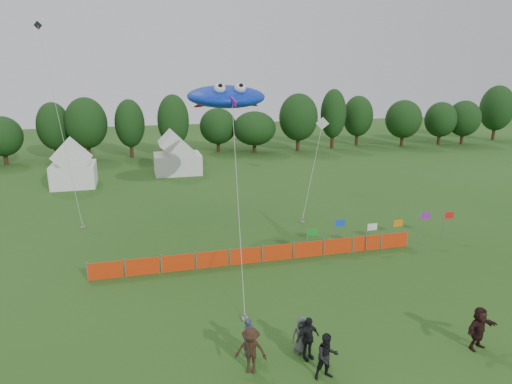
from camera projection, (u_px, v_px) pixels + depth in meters
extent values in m
plane|color=#234C16|center=(292.00, 347.00, 19.20)|extent=(160.00, 160.00, 0.00)
cylinder|color=#382314|center=(5.00, 157.00, 55.20)|extent=(0.50, 0.50, 1.91)
ellipsoid|color=black|center=(2.00, 136.00, 54.54)|extent=(4.61, 4.61, 4.30)
cylinder|color=#382314|center=(56.00, 150.00, 58.10)|extent=(0.50, 0.50, 2.38)
ellipsoid|color=black|center=(53.00, 126.00, 57.28)|extent=(4.09, 4.09, 5.35)
cylinder|color=#382314|center=(89.00, 149.00, 58.28)|extent=(0.50, 0.50, 2.57)
ellipsoid|color=black|center=(86.00, 123.00, 57.40)|extent=(5.20, 5.20, 5.79)
cylinder|color=#382314|center=(132.00, 148.00, 59.55)|extent=(0.50, 0.50, 2.46)
ellipsoid|color=black|center=(130.00, 123.00, 58.70)|extent=(3.78, 3.78, 5.55)
cylinder|color=#382314|center=(175.00, 147.00, 59.56)|extent=(0.50, 0.50, 2.66)
ellipsoid|color=black|center=(173.00, 121.00, 58.65)|extent=(4.05, 4.05, 5.99)
cylinder|color=#382314|center=(218.00, 145.00, 63.63)|extent=(0.50, 0.50, 1.98)
ellipsoid|color=black|center=(218.00, 126.00, 62.95)|extent=(5.06, 5.06, 4.46)
cylinder|color=#382314|center=(254.00, 146.00, 62.98)|extent=(0.50, 0.50, 1.86)
ellipsoid|color=black|center=(254.00, 128.00, 62.34)|extent=(5.86, 5.86, 4.18)
cylinder|color=#382314|center=(298.00, 142.00, 64.26)|extent=(0.50, 0.50, 2.62)
ellipsoid|color=black|center=(298.00, 117.00, 63.36)|extent=(5.41, 5.41, 5.89)
cylinder|color=#382314|center=(332.00, 139.00, 66.17)|extent=(0.50, 0.50, 2.78)
ellipsoid|color=black|center=(333.00, 114.00, 65.21)|extent=(3.67, 3.67, 6.26)
cylinder|color=#382314|center=(357.00, 137.00, 69.18)|extent=(0.50, 0.50, 2.42)
ellipsoid|color=black|center=(358.00, 116.00, 68.35)|extent=(4.46, 4.46, 5.44)
cylinder|color=#382314|center=(402.00, 139.00, 68.13)|extent=(0.50, 0.50, 2.24)
ellipsoid|color=black|center=(404.00, 119.00, 67.36)|extent=(5.26, 5.26, 5.03)
cylinder|color=#382314|center=(439.00, 138.00, 69.75)|extent=(0.50, 0.50, 2.10)
ellipsoid|color=black|center=(441.00, 120.00, 69.02)|extent=(4.74, 4.74, 4.73)
cylinder|color=#382314|center=(462.00, 137.00, 70.23)|extent=(0.50, 0.50, 2.16)
ellipsoid|color=black|center=(464.00, 118.00, 69.49)|extent=(4.88, 4.88, 4.87)
cylinder|color=#382314|center=(494.00, 131.00, 73.71)|extent=(0.50, 0.50, 2.85)
ellipsoid|color=black|center=(497.00, 108.00, 72.72)|extent=(5.19, 5.19, 6.42)
cube|color=white|center=(74.00, 175.00, 45.16)|extent=(4.11, 4.11, 2.26)
cube|color=silver|center=(178.00, 164.00, 50.56)|extent=(5.00, 4.00, 2.20)
cube|color=red|center=(105.00, 271.00, 25.29)|extent=(1.90, 0.06, 1.00)
cube|color=red|center=(142.00, 267.00, 25.78)|extent=(1.90, 0.06, 1.00)
cube|color=red|center=(178.00, 263.00, 26.28)|extent=(1.90, 0.06, 1.00)
cube|color=red|center=(212.00, 259.00, 26.77)|extent=(1.90, 0.06, 1.00)
cube|color=red|center=(245.00, 256.00, 27.27)|extent=(1.90, 0.06, 1.00)
cube|color=red|center=(277.00, 252.00, 27.76)|extent=(1.90, 0.06, 1.00)
cube|color=red|center=(308.00, 249.00, 28.25)|extent=(1.90, 0.06, 1.00)
cube|color=red|center=(338.00, 246.00, 28.75)|extent=(1.90, 0.06, 1.00)
cube|color=red|center=(367.00, 243.00, 29.24)|extent=(1.90, 0.06, 1.00)
cube|color=red|center=(394.00, 240.00, 29.73)|extent=(1.90, 0.06, 1.00)
cylinder|color=gray|center=(307.00, 243.00, 28.16)|extent=(0.06, 0.06, 1.82)
cube|color=#148C26|center=(313.00, 232.00, 28.07)|extent=(0.70, 0.02, 0.45)
cylinder|color=gray|center=(334.00, 236.00, 29.00)|extent=(0.06, 0.06, 2.08)
cube|color=blue|center=(340.00, 223.00, 28.87)|extent=(0.70, 0.02, 0.45)
cylinder|color=gray|center=(366.00, 238.00, 29.03)|extent=(0.06, 0.06, 1.83)
cube|color=white|center=(372.00, 227.00, 28.94)|extent=(0.70, 0.02, 0.45)
cylinder|color=gray|center=(392.00, 234.00, 29.75)|extent=(0.06, 0.06, 1.82)
cube|color=orange|center=(398.00, 223.00, 29.66)|extent=(0.70, 0.02, 0.45)
cylinder|color=gray|center=(420.00, 228.00, 30.19)|extent=(0.06, 0.06, 2.16)
cube|color=purple|center=(425.00, 216.00, 30.06)|extent=(0.70, 0.02, 0.45)
cylinder|color=gray|center=(443.00, 226.00, 30.91)|extent=(0.06, 0.06, 1.96)
cube|color=red|center=(449.00, 215.00, 30.80)|extent=(0.70, 0.02, 0.45)
imported|color=#303451|center=(249.00, 337.00, 18.49)|extent=(0.70, 0.59, 1.63)
imported|color=black|center=(327.00, 356.00, 17.06)|extent=(0.91, 0.71, 1.86)
imported|color=black|center=(251.00, 350.00, 17.40)|extent=(1.40, 1.12, 1.89)
imported|color=black|center=(308.00, 338.00, 18.22)|extent=(1.15, 0.70, 1.83)
imported|color=#4B4B50|center=(301.00, 335.00, 18.66)|extent=(0.86, 0.64, 1.61)
imported|color=black|center=(479.00, 328.00, 18.89)|extent=(1.83, 0.97, 1.88)
ellipsoid|color=#0F36E1|center=(227.00, 96.00, 33.73)|extent=(6.58, 5.38, 2.08)
sphere|color=white|center=(220.00, 88.00, 32.17)|extent=(0.83, 0.83, 0.83)
sphere|color=white|center=(240.00, 88.00, 32.54)|extent=(0.83, 0.83, 0.83)
ellipsoid|color=red|center=(205.00, 104.00, 33.67)|extent=(1.75, 0.76, 0.27)
ellipsoid|color=red|center=(247.00, 103.00, 34.45)|extent=(1.75, 0.76, 0.27)
cube|color=purple|center=(233.00, 101.00, 31.65)|extent=(0.37, 0.96, 0.70)
cylinder|color=#A5A5A5|center=(237.00, 189.00, 26.63)|extent=(2.38, 13.42, 9.04)
cube|color=gray|center=(245.00, 319.00, 21.27)|extent=(0.30, 0.30, 0.10)
cube|color=white|center=(322.00, 124.00, 44.44)|extent=(1.28, 0.35, 1.28)
cylinder|color=#A5A5A5|center=(313.00, 167.00, 39.55)|extent=(5.94, 10.66, 6.14)
cube|color=gray|center=(302.00, 222.00, 34.65)|extent=(0.30, 0.30, 0.10)
cube|color=black|center=(38.00, 25.00, 38.25)|extent=(0.73, 0.22, 0.73)
cylinder|color=#A5A5A5|center=(59.00, 120.00, 35.88)|extent=(3.16, 10.12, 14.83)
cube|color=gray|center=(83.00, 227.00, 33.50)|extent=(0.30, 0.30, 0.10)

